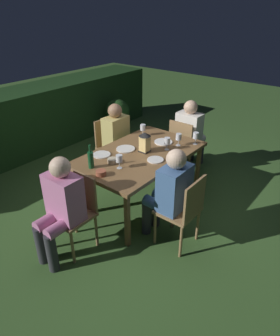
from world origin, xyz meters
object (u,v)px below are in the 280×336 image
object	(u,v)px
dining_table	(140,157)
person_in_blue	(169,191)
chair_side_left_a	(184,209)
potted_plant_by_hedge	(117,115)
person_in_mustard	(119,138)
plate_b	(163,142)
wine_glass_c	(179,137)
green_bottle_on_table	(91,159)
chair_side_right_b	(110,143)
chair_head_near	(76,208)
plate_c	(126,149)
chair_head_far	(184,144)
plate_a	(155,160)
bowl_olives	(101,173)
wine_glass_b	(119,159)
wine_glass_e	(143,128)
wine_glass_d	(167,141)
person_in_pink	(60,205)
wine_glass_a	(196,136)
person_in_cream	(191,131)
plate_d	(102,155)
bowl_bread	(113,160)

from	to	relation	value
dining_table	person_in_blue	size ratio (longest dim) A/B	1.48
chair_side_left_a	potted_plant_by_hedge	bearing A→B (deg)	54.55
person_in_mustard	person_in_blue	world-z (taller)	same
person_in_blue	plate_b	size ratio (longest dim) A/B	4.62
wine_glass_c	plate_b	world-z (taller)	wine_glass_c
green_bottle_on_table	wine_glass_c	bearing A→B (deg)	-21.06
chair_side_right_b	chair_head_near	distance (m)	1.74
plate_c	chair_side_right_b	bearing A→B (deg)	58.95
person_in_mustard	chair_head_far	size ratio (longest dim) A/B	1.32
chair_head_far	plate_a	size ratio (longest dim) A/B	4.31
person_in_blue	bowl_olives	world-z (taller)	person_in_blue
chair_head_far	chair_side_left_a	bearing A→B (deg)	-148.43
plate_b	potted_plant_by_hedge	bearing A→B (deg)	59.34
bowl_olives	plate_c	bearing A→B (deg)	18.93
chair_side_right_b	plate_c	size ratio (longest dim) A/B	3.53
chair_side_right_b	person_in_mustard	world-z (taller)	person_in_mustard
person_in_mustard	wine_glass_b	bearing A→B (deg)	-137.40
wine_glass_e	wine_glass_d	bearing A→B (deg)	-108.41
chair_side_right_b	wine_glass_d	distance (m)	1.18
person_in_blue	person_in_pink	xyz separation A→B (m)	(-0.91, 0.71, 0.00)
person_in_blue	bowl_olives	xyz separation A→B (m)	(-0.34, 0.69, 0.13)
wine_glass_a	bowl_olives	world-z (taller)	wine_glass_a
chair_side_right_b	person_in_mustard	size ratio (longest dim) A/B	0.76
chair_head_far	person_in_mustard	bearing A→B (deg)	135.07
person_in_cream	wine_glass_a	size ratio (longest dim) A/B	6.80
wine_glass_e	plate_c	distance (m)	0.54
green_bottle_on_table	wine_glass_c	world-z (taller)	green_bottle_on_table
chair_side_right_b	plate_d	world-z (taller)	chair_side_right_b
wine_glass_a	plate_c	distance (m)	0.96
person_in_cream	green_bottle_on_table	xyz separation A→B (m)	(-1.96, 0.19, 0.21)
chair_head_far	bowl_olives	size ratio (longest dim) A/B	7.46
bowl_bread	potted_plant_by_hedge	bearing A→B (deg)	41.52
plate_b	chair_side_right_b	bearing A→B (deg)	94.84
potted_plant_by_hedge	wine_glass_c	bearing A→B (deg)	-117.16
wine_glass_b	plate_b	world-z (taller)	wine_glass_b
plate_a	bowl_olives	size ratio (longest dim) A/B	1.73
person_in_mustard	wine_glass_a	size ratio (longest dim) A/B	6.80
person_in_blue	bowl_bread	bearing A→B (deg)	92.33
dining_table	plate_b	world-z (taller)	plate_b
person_in_mustard	plate_b	world-z (taller)	person_in_mustard
green_bottle_on_table	plate_d	distance (m)	0.36
person_in_mustard	person_in_blue	bearing A→B (deg)	-118.17
chair_side_left_a	bowl_bread	distance (m)	1.04
wine_glass_d	chair_head_far	bearing A→B (deg)	14.93
chair_side_right_b	chair_head_near	size ratio (longest dim) A/B	1.00
person_in_mustard	wine_glass_d	size ratio (longest dim) A/B	6.80
person_in_cream	potted_plant_by_hedge	world-z (taller)	person_in_cream
person_in_cream	plate_c	distance (m)	1.35
wine_glass_b	person_in_mustard	bearing A→B (deg)	42.60
person_in_mustard	green_bottle_on_table	world-z (taller)	person_in_mustard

